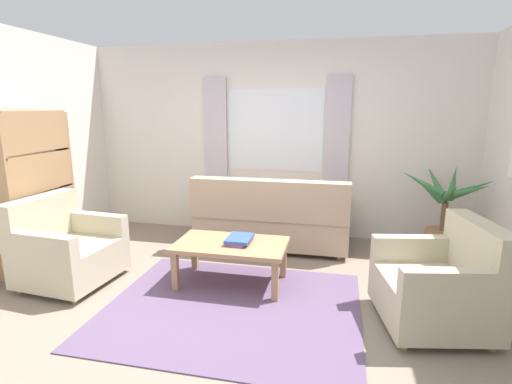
{
  "coord_description": "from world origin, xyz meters",
  "views": [
    {
      "loc": [
        0.88,
        -3.02,
        1.76
      ],
      "look_at": [
        0.06,
        0.7,
        0.92
      ],
      "focal_mm": 27.07,
      "sensor_mm": 36.0,
      "label": 1
    }
  ],
  "objects_px": {
    "couch": "(272,219)",
    "bookshelf": "(38,188)",
    "book_stack_on_table": "(239,240)",
    "potted_plant": "(443,219)",
    "armchair_right": "(441,285)",
    "coffee_table": "(231,248)",
    "armchair_left": "(65,249)"
  },
  "relations": [
    {
      "from": "couch",
      "to": "bookshelf",
      "type": "relative_size",
      "value": 1.1
    },
    {
      "from": "armchair_left",
      "to": "bookshelf",
      "type": "bearing_deg",
      "value": 62.23
    },
    {
      "from": "coffee_table",
      "to": "book_stack_on_table",
      "type": "distance_m",
      "value": 0.12
    },
    {
      "from": "armchair_right",
      "to": "book_stack_on_table",
      "type": "distance_m",
      "value": 1.83
    },
    {
      "from": "couch",
      "to": "potted_plant",
      "type": "xyz_separation_m",
      "value": [
        2.03,
        0.13,
        0.09
      ]
    },
    {
      "from": "armchair_right",
      "to": "book_stack_on_table",
      "type": "height_order",
      "value": "armchair_right"
    },
    {
      "from": "book_stack_on_table",
      "to": "bookshelf",
      "type": "bearing_deg",
      "value": 179.44
    },
    {
      "from": "armchair_left",
      "to": "book_stack_on_table",
      "type": "xyz_separation_m",
      "value": [
        1.73,
        0.33,
        0.12
      ]
    },
    {
      "from": "armchair_right",
      "to": "bookshelf",
      "type": "relative_size",
      "value": 0.57
    },
    {
      "from": "armchair_right",
      "to": "coffee_table",
      "type": "xyz_separation_m",
      "value": [
        -1.86,
        0.36,
        0.03
      ]
    },
    {
      "from": "book_stack_on_table",
      "to": "potted_plant",
      "type": "distance_m",
      "value": 2.49
    },
    {
      "from": "coffee_table",
      "to": "book_stack_on_table",
      "type": "height_order",
      "value": "book_stack_on_table"
    },
    {
      "from": "couch",
      "to": "book_stack_on_table",
      "type": "xyz_separation_m",
      "value": [
        -0.13,
        -1.11,
        0.1
      ]
    },
    {
      "from": "couch",
      "to": "coffee_table",
      "type": "height_order",
      "value": "couch"
    },
    {
      "from": "coffee_table",
      "to": "book_stack_on_table",
      "type": "bearing_deg",
      "value": 16.9
    },
    {
      "from": "coffee_table",
      "to": "potted_plant",
      "type": "height_order",
      "value": "potted_plant"
    },
    {
      "from": "couch",
      "to": "armchair_right",
      "type": "height_order",
      "value": "couch"
    },
    {
      "from": "couch",
      "to": "potted_plant",
      "type": "distance_m",
      "value": 2.04
    },
    {
      "from": "armchair_right",
      "to": "potted_plant",
      "type": "bearing_deg",
      "value": 155.81
    },
    {
      "from": "couch",
      "to": "coffee_table",
      "type": "relative_size",
      "value": 1.73
    },
    {
      "from": "armchair_right",
      "to": "bookshelf",
      "type": "distance_m",
      "value": 4.12
    },
    {
      "from": "coffee_table",
      "to": "book_stack_on_table",
      "type": "relative_size",
      "value": 3.41
    },
    {
      "from": "couch",
      "to": "coffee_table",
      "type": "xyz_separation_m",
      "value": [
        -0.21,
        -1.13,
        0.01
      ]
    },
    {
      "from": "coffee_table",
      "to": "armchair_left",
      "type": "bearing_deg",
      "value": -169.39
    },
    {
      "from": "coffee_table",
      "to": "potted_plant",
      "type": "relative_size",
      "value": 1.01
    },
    {
      "from": "armchair_left",
      "to": "armchair_right",
      "type": "distance_m",
      "value": 3.52
    },
    {
      "from": "coffee_table",
      "to": "potted_plant",
      "type": "bearing_deg",
      "value": 29.25
    },
    {
      "from": "couch",
      "to": "book_stack_on_table",
      "type": "bearing_deg",
      "value": 83.1
    },
    {
      "from": "book_stack_on_table",
      "to": "coffee_table",
      "type": "bearing_deg",
      "value": -163.1
    },
    {
      "from": "book_stack_on_table",
      "to": "armchair_right",
      "type": "bearing_deg",
      "value": -12.12
    },
    {
      "from": "coffee_table",
      "to": "bookshelf",
      "type": "height_order",
      "value": "bookshelf"
    },
    {
      "from": "book_stack_on_table",
      "to": "bookshelf",
      "type": "xyz_separation_m",
      "value": [
        -2.28,
        0.02,
        0.41
      ]
    }
  ]
}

